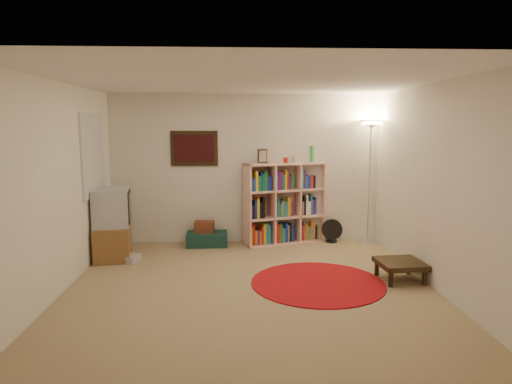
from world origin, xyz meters
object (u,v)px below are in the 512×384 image
floor_lamp (371,141)px  floor_fan (332,231)px  bookshelf (283,204)px  tv_stand (113,225)px  side_table (400,264)px  suitcase (207,239)px

floor_lamp → floor_fan: (-0.60, 0.04, -1.52)m
floor_lamp → floor_fan: 1.63m
bookshelf → floor_lamp: floor_lamp is taller
bookshelf → tv_stand: (-2.63, -0.80, -0.15)m
bookshelf → floor_fan: (0.84, -0.03, -0.46)m
floor_lamp → side_table: bearing=-94.0°
floor_lamp → suitcase: bearing=-178.8°
floor_lamp → side_table: 2.43m
tv_stand → floor_lamp: bearing=0.8°
bookshelf → tv_stand: bookshelf is taller
bookshelf → floor_lamp: bearing=-20.2°
suitcase → side_table: side_table is taller
floor_fan → bookshelf: bearing=-176.5°
side_table → tv_stand: bearing=163.5°
floor_lamp → tv_stand: floor_lamp is taller
floor_fan → tv_stand: bearing=-162.0°
bookshelf → suitcase: size_ratio=2.42×
floor_lamp → suitcase: 3.16m
bookshelf → floor_fan: 0.95m
floor_fan → tv_stand: tv_stand is taller
bookshelf → floor_fan: bearing=-19.6°
bookshelf → side_table: bookshelf is taller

